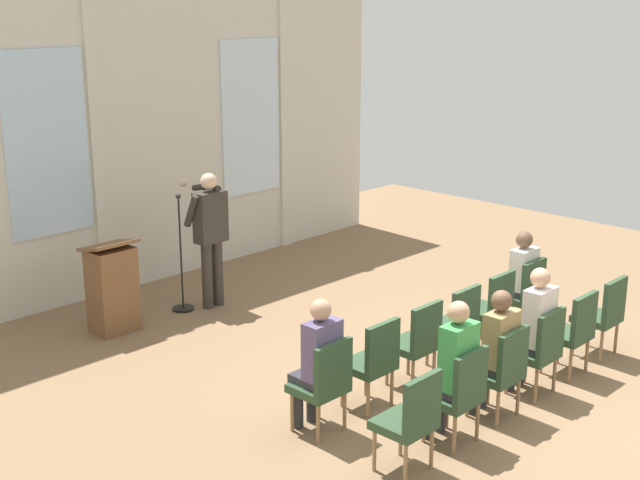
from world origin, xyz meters
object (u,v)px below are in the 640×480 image
(speaker, at_px, (210,230))
(chair_r1_c0, at_px, (411,417))
(chair_r0_c3, at_px, (457,322))
(audience_r0_c5, at_px, (519,276))
(audience_r1_c2, at_px, (496,347))
(chair_r1_c4, at_px, (573,329))
(audience_r1_c1, at_px, (453,365))
(lectern, at_px, (112,288))
(chair_r0_c2, at_px, (417,339))
(chair_r1_c5, at_px, (604,312))
(chair_r1_c2, at_px, (502,367))
(chair_r1_c3, at_px, (540,347))
(mic_stand, at_px, (182,285))
(chair_r0_c0, at_px, (324,381))
(audience_r0_c0, at_px, (318,358))
(chair_r0_c1, at_px, (374,359))
(audience_r1_c3, at_px, (534,325))
(chair_r0_c4, at_px, (492,306))
(chair_r1_c1, at_px, (459,391))
(chair_r0_c5, at_px, (524,291))

(speaker, relative_size, chair_r1_c0, 1.90)
(chair_r0_c3, xyz_separation_m, audience_r0_c5, (1.39, 0.08, 0.17))
(chair_r0_c3, xyz_separation_m, chair_r1_c0, (-2.09, -1.02, 0.00))
(audience_r1_c2, distance_m, chair_r1_c4, 1.41)
(audience_r0_c5, xyz_separation_m, audience_r1_c1, (-2.79, -1.02, 0.05))
(lectern, xyz_separation_m, chair_r0_c2, (1.32, -3.62, -0.02))
(speaker, relative_size, chair_r1_c5, 1.90)
(chair_r1_c2, height_order, chair_r1_c3, same)
(audience_r1_c1, height_order, chair_r1_c4, audience_r1_c1)
(mic_stand, relative_size, chair_r0_c0, 1.65)
(chair_r1_c3, relative_size, chair_r1_c4, 1.00)
(lectern, distance_m, chair_r1_c4, 5.37)
(audience_r1_c1, bearing_deg, chair_r0_c3, 33.94)
(chair_r0_c2, height_order, chair_r1_c3, same)
(chair_r1_c4, height_order, chair_r1_c5, same)
(audience_r0_c5, distance_m, chair_r1_c4, 1.31)
(chair_r0_c0, relative_size, audience_r0_c0, 0.71)
(chair_r1_c3, bearing_deg, mic_stand, 102.00)
(chair_r1_c0, relative_size, chair_r1_c2, 1.00)
(mic_stand, distance_m, chair_r0_c1, 3.64)
(speaker, distance_m, audience_r0_c5, 3.94)
(chair_r0_c2, bearing_deg, audience_r1_c3, -53.37)
(speaker, height_order, audience_r0_c5, speaker)
(mic_stand, distance_m, audience_r0_c5, 4.27)
(lectern, distance_m, chair_r0_c4, 4.53)
(chair_r0_c1, bearing_deg, audience_r1_c3, -33.92)
(lectern, xyz_separation_m, chair_r1_c1, (0.62, -4.64, -0.02))
(chair_r1_c0, bearing_deg, audience_r0_c5, 17.53)
(speaker, relative_size, audience_r0_c5, 1.41)
(audience_r0_c5, bearing_deg, audience_r0_c0, -179.95)
(audience_r0_c0, bearing_deg, chair_r0_c4, -1.67)
(chair_r0_c3, xyz_separation_m, chair_r1_c3, (0.00, -1.02, 0.00))
(audience_r1_c3, bearing_deg, chair_r1_c2, -173.52)
(audience_r0_c0, bearing_deg, audience_r1_c3, -25.98)
(chair_r0_c3, height_order, chair_r1_c3, same)
(audience_r0_c5, bearing_deg, chair_r0_c4, -173.11)
(chair_r1_c1, bearing_deg, audience_r0_c5, 21.55)
(chair_r0_c1, relative_size, chair_r0_c4, 1.00)
(audience_r0_c0, bearing_deg, chair_r1_c3, -27.71)
(chair_r0_c4, bearing_deg, chair_r1_c1, -154.07)
(audience_r1_c1, distance_m, audience_r1_c3, 1.39)
(chair_r0_c1, relative_size, chair_r0_c5, 1.00)
(lectern, bearing_deg, audience_r1_c1, -82.21)
(speaker, distance_m, chair_r0_c2, 3.49)
(chair_r1_c5, bearing_deg, chair_r0_c2, 154.07)
(lectern, height_order, chair_r1_c1, lectern)
(chair_r1_c0, bearing_deg, audience_r1_c2, 3.38)
(chair_r0_c3, distance_m, chair_r1_c1, 1.72)
(chair_r0_c1, relative_size, chair_r1_c4, 1.00)
(chair_r1_c1, distance_m, audience_r1_c1, 0.24)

